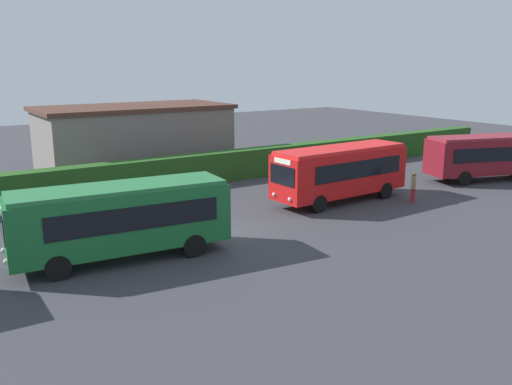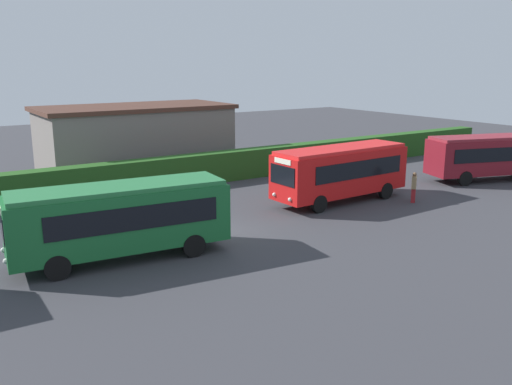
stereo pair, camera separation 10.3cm
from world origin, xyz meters
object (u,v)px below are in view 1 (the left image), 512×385
(bus_red, at_px, (340,170))
(person_far, at_px, (462,160))
(person_left, at_px, (157,217))
(person_right, at_px, (443,163))
(bus_green, at_px, (120,217))
(person_center, at_px, (413,186))
(bus_maroon, at_px, (491,155))

(bus_red, xyz_separation_m, person_far, (13.90, 1.72, -0.97))
(bus_red, xyz_separation_m, person_left, (-11.66, -0.07, -0.98))
(bus_red, distance_m, person_left, 11.70)
(person_far, bearing_deg, person_right, -25.02)
(bus_green, distance_m, person_center, 17.72)
(bus_red, relative_size, person_far, 5.19)
(bus_maroon, distance_m, person_right, 3.19)
(bus_green, height_order, person_far, bus_green)
(bus_green, xyz_separation_m, person_far, (28.15, 4.03, -0.93))
(person_left, xyz_separation_m, person_center, (15.11, -2.51, 0.06))
(bus_green, relative_size, bus_maroon, 0.98)
(bus_green, height_order, person_center, bus_green)
(bus_maroon, height_order, person_right, bus_maroon)
(person_left, distance_m, person_far, 25.62)
(bus_red, distance_m, bus_maroon, 12.92)
(bus_green, height_order, bus_maroon, bus_green)
(bus_green, distance_m, person_left, 3.54)
(bus_red, relative_size, person_center, 4.91)
(person_right, distance_m, person_far, 2.91)
(bus_green, bearing_deg, person_right, -166.29)
(person_left, height_order, person_far, person_far)
(person_right, bearing_deg, person_far, 24.59)
(bus_green, xyz_separation_m, person_right, (25.28, 3.57, -0.81))
(bus_green, xyz_separation_m, bus_red, (14.24, 2.31, 0.04))
(bus_red, bearing_deg, person_far, -175.20)
(person_left, bearing_deg, bus_green, 17.34)
(person_center, bearing_deg, person_right, 78.92)
(bus_maroon, xyz_separation_m, person_right, (-1.82, 2.50, -0.78))
(bus_green, height_order, bus_red, bus_red)
(bus_green, relative_size, person_left, 5.40)
(person_right, bearing_deg, bus_green, -156.42)
(person_right, relative_size, person_far, 1.12)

